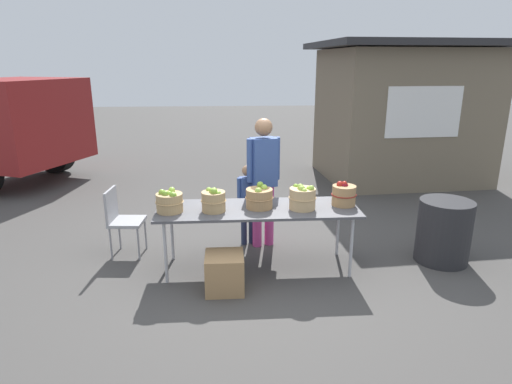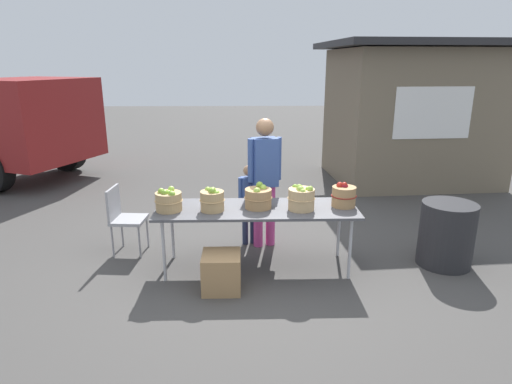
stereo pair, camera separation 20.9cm
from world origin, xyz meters
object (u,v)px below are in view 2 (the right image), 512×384
Objects in this scene: apple_basket_green_0 at (169,201)px; produce_crate at (221,272)px; market_table at (257,211)px; apple_basket_green_1 at (212,200)px; apple_basket_red_0 at (344,195)px; trash_barrel at (446,234)px; vendor_adult at (265,173)px; apple_basket_green_2 at (258,198)px; folding_chair at (123,215)px; apple_basket_green_3 at (301,198)px; child_customer at (249,198)px.

produce_crate is at bearing -36.41° from apple_basket_green_0.
apple_basket_green_1 reaches higher than market_table.
trash_barrel is (1.26, 0.00, -0.50)m from apple_basket_red_0.
apple_basket_red_0 is 0.17× the size of vendor_adult.
apple_basket_green_0 is at bearing -176.26° from market_table.
folding_chair is at bearing 164.07° from apple_basket_green_2.
apple_basket_green_3 is at bearing 26.19° from produce_crate.
apple_basket_green_2 is at bearing 81.28° from child_customer.
apple_basket_green_2 is at bearing -101.47° from folding_chair.
apple_basket_green_1 is 0.33× the size of folding_chair.
market_table is 0.73m from vendor_adult.
trash_barrel reaches higher than produce_crate.
apple_basket_green_1 is 0.53m from apple_basket_green_2.
apple_basket_green_3 is 0.51m from apple_basket_red_0.
apple_basket_green_1 is 0.37× the size of trash_barrel.
vendor_adult is at bearing 81.32° from apple_basket_green_2.
trash_barrel is 1.90× the size of produce_crate.
apple_basket_green_2 is 1.11× the size of apple_basket_red_0.
vendor_adult is 2.19× the size of trash_barrel.
trash_barrel is (2.35, -0.69, -0.25)m from child_customer.
market_table is at bearing 172.44° from apple_basket_green_3.
vendor_adult reaches higher than child_customer.
folding_chair is at bearing 154.05° from apple_basket_green_1.
apple_basket_green_3 is 0.37× the size of folding_chair.
apple_basket_red_0 reaches higher than apple_basket_green_2.
apple_basket_green_1 is 0.26× the size of child_customer.
apple_basket_green_0 is 1.10× the size of apple_basket_green_1.
folding_chair is (-0.68, 0.56, -0.36)m from apple_basket_green_0.
apple_basket_green_0 is 1.00m from produce_crate.
vendor_adult is 2.32m from trash_barrel.
produce_crate is at bearing -123.39° from folding_chair.
apple_basket_green_3 is at bearing -176.60° from trash_barrel.
trash_barrel is (1.76, 0.10, -0.50)m from apple_basket_green_3.
apple_basket_green_2 reaches higher than market_table.
trash_barrel is (2.76, 0.12, -0.49)m from apple_basket_green_1.
apple_basket_red_0 is 0.34× the size of folding_chair.
folding_chair is at bearing 140.95° from apple_basket_green_0.
market_table is 2.29m from trash_barrel.
vendor_adult is (1.11, 0.73, 0.13)m from apple_basket_green_0.
market_table reaches higher than produce_crate.
child_customer is at bearing -77.12° from folding_chair.
folding_chair is (-2.17, 0.56, -0.37)m from apple_basket_green_3.
child_customer is 1.40× the size of trash_barrel.
market_table is 0.53m from apple_basket_green_1.
child_customer is 2.46m from trash_barrel.
apple_basket_green_0 is 0.49m from apple_basket_green_1.
folding_chair reaches higher than trash_barrel.
vendor_adult is 1.96× the size of folding_chair.
apple_basket_green_2 is (1.01, 0.07, 0.00)m from apple_basket_green_0.
vendor_adult is 1.56× the size of child_customer.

